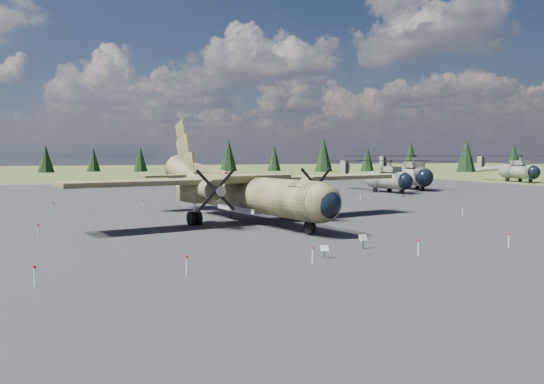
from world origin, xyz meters
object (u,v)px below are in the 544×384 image
object	(u,v)px
transport_plane	(242,187)
helicopter_far	(518,163)
helicopter_mid	(412,165)
helicopter_near	(388,170)

from	to	relation	value
transport_plane	helicopter_far	world-z (taller)	transport_plane
helicopter_mid	helicopter_near	bearing A→B (deg)	-138.80
helicopter_near	helicopter_mid	bearing A→B (deg)	23.65
transport_plane	helicopter_far	size ratio (longest dim) A/B	1.11
transport_plane	helicopter_near	bearing A→B (deg)	26.96
helicopter_near	helicopter_mid	world-z (taller)	helicopter_mid
helicopter_near	helicopter_mid	size ratio (longest dim) A/B	0.86
transport_plane	helicopter_far	bearing A→B (deg)	17.77
transport_plane	helicopter_far	distance (m)	79.13
transport_plane	helicopter_mid	world-z (taller)	transport_plane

